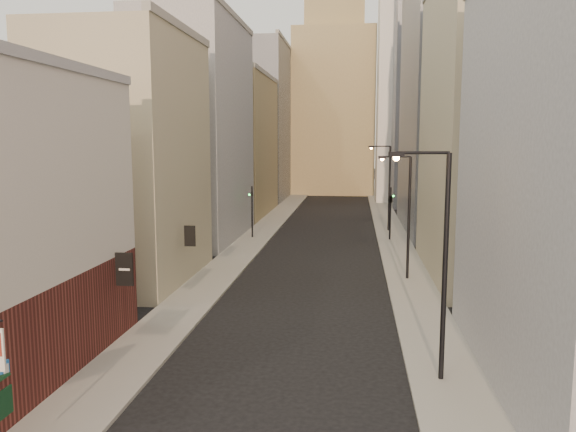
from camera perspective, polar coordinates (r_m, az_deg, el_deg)
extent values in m
cube|color=gray|center=(65.63, -1.42, -0.38)|extent=(3.00, 140.00, 0.15)
cube|color=gray|center=(65.07, 9.99, -0.56)|extent=(3.00, 140.00, 0.15)
cube|color=gray|center=(21.55, -24.83, 14.53)|extent=(0.60, 16.00, 0.40)
cube|color=blue|center=(20.16, -26.84, -13.72)|extent=(0.08, 0.40, 0.50)
cube|color=black|center=(26.03, -16.29, -5.22)|extent=(0.80, 0.08, 1.50)
cube|color=black|center=(35.30, -9.94, -2.01)|extent=(0.70, 0.08, 1.30)
cube|color=tan|center=(38.31, -16.01, 5.48)|extent=(8.00, 12.00, 16.00)
cube|color=gray|center=(53.41, -9.39, 8.36)|extent=(8.00, 16.00, 20.00)
cube|color=#968256|center=(70.88, -5.30, 7.02)|extent=(8.00, 18.00, 17.00)
cube|color=gray|center=(90.57, -2.65, 9.40)|extent=(8.00, 20.00, 24.00)
cube|color=tan|center=(40.38, 20.18, 8.25)|extent=(8.00, 16.00, 20.00)
cube|color=gray|center=(60.14, 15.88, 10.95)|extent=(8.00, 20.00, 26.00)
cube|color=gray|center=(90.01, 17.22, 17.41)|extent=(20.00, 22.00, 50.00)
cube|color=#968256|center=(101.49, 4.72, 10.32)|extent=(14.00, 14.00, 28.00)
cube|color=#968256|center=(103.69, 4.83, 19.75)|extent=(10.00, 10.00, 6.00)
cube|color=silver|center=(87.95, 11.75, 12.56)|extent=(8.00, 8.00, 34.00)
cylinder|color=black|center=(22.01, 15.65, -5.36)|extent=(0.20, 0.20, 8.83)
cylinder|color=black|center=(21.18, 13.55, 6.27)|extent=(1.95, 0.45, 0.12)
cube|color=black|center=(20.92, 10.96, 6.19)|extent=(0.57, 0.30, 0.18)
sphere|color=#FF983F|center=(20.92, 10.95, 5.84)|extent=(0.24, 0.24, 0.24)
cylinder|color=black|center=(37.76, 12.17, -0.34)|extent=(0.18, 0.18, 8.23)
cylinder|color=black|center=(37.30, 10.96, 5.94)|extent=(1.83, 0.20, 0.11)
cube|color=black|center=(37.20, 9.55, 5.90)|extent=(0.51, 0.23, 0.16)
sphere|color=#FF983F|center=(37.20, 9.54, 5.72)|extent=(0.22, 0.22, 0.22)
cylinder|color=black|center=(57.81, 10.26, 2.67)|extent=(0.19, 0.19, 8.70)
cylinder|color=black|center=(57.41, 9.41, 7.00)|extent=(1.93, 0.39, 0.12)
cube|color=black|center=(57.24, 8.45, 6.97)|extent=(0.56, 0.29, 0.17)
sphere|color=#FF983F|center=(57.24, 8.45, 6.85)|extent=(0.23, 0.23, 0.23)
cylinder|color=black|center=(53.21, -3.67, 0.35)|extent=(0.16, 0.16, 5.00)
imported|color=black|center=(53.02, -3.68, 2.18)|extent=(0.51, 0.51, 1.32)
sphere|color=#19E533|center=(53.07, -3.95, 2.18)|extent=(0.16, 0.16, 0.16)
cylinder|color=black|center=(52.72, 10.34, 0.18)|extent=(0.16, 0.16, 5.00)
imported|color=black|center=(52.53, 10.39, 2.01)|extent=(0.64, 0.64, 1.35)
sphere|color=#19E533|center=(52.55, 10.66, 2.01)|extent=(0.16, 0.16, 0.16)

